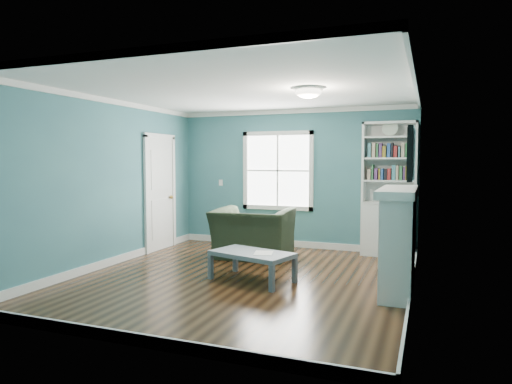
% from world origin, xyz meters
% --- Properties ---
extents(floor, '(5.00, 5.00, 0.00)m').
position_xyz_m(floor, '(0.00, 0.00, 0.00)').
color(floor, black).
rests_on(floor, ground).
extents(room_walls, '(5.00, 5.00, 5.00)m').
position_xyz_m(room_walls, '(0.00, 0.00, 1.58)').
color(room_walls, '#366874').
rests_on(room_walls, ground).
extents(trim, '(4.50, 5.00, 2.60)m').
position_xyz_m(trim, '(0.00, 0.00, 1.24)').
color(trim, white).
rests_on(trim, ground).
extents(window, '(1.40, 0.06, 1.50)m').
position_xyz_m(window, '(-0.30, 2.49, 1.45)').
color(window, white).
rests_on(window, room_walls).
extents(bookshelf, '(0.90, 0.35, 2.31)m').
position_xyz_m(bookshelf, '(1.77, 2.30, 0.92)').
color(bookshelf, silver).
rests_on(bookshelf, ground).
extents(fireplace, '(0.44, 1.58, 1.30)m').
position_xyz_m(fireplace, '(2.08, 0.20, 0.64)').
color(fireplace, black).
rests_on(fireplace, ground).
extents(tv, '(0.06, 1.10, 0.65)m').
position_xyz_m(tv, '(2.20, 0.20, 1.72)').
color(tv, black).
rests_on(tv, fireplace).
extents(door, '(0.12, 0.98, 2.17)m').
position_xyz_m(door, '(-2.22, 1.40, 1.07)').
color(door, silver).
rests_on(door, ground).
extents(ceiling_fixture, '(0.38, 0.38, 0.15)m').
position_xyz_m(ceiling_fixture, '(0.90, 0.10, 2.55)').
color(ceiling_fixture, white).
rests_on(ceiling_fixture, room_walls).
extents(light_switch, '(0.08, 0.01, 0.12)m').
position_xyz_m(light_switch, '(-1.50, 2.48, 1.20)').
color(light_switch, white).
rests_on(light_switch, room_walls).
extents(recliner, '(1.31, 0.90, 1.11)m').
position_xyz_m(recliner, '(-0.36, 1.34, 0.55)').
color(recliner, black).
rests_on(recliner, ground).
extents(coffee_table, '(1.22, 0.88, 0.40)m').
position_xyz_m(coffee_table, '(0.17, -0.07, 0.35)').
color(coffee_table, '#525962').
rests_on(coffee_table, ground).
extents(paper_sheet, '(0.31, 0.36, 0.00)m').
position_xyz_m(paper_sheet, '(0.34, -0.09, 0.40)').
color(paper_sheet, white).
rests_on(paper_sheet, coffee_table).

